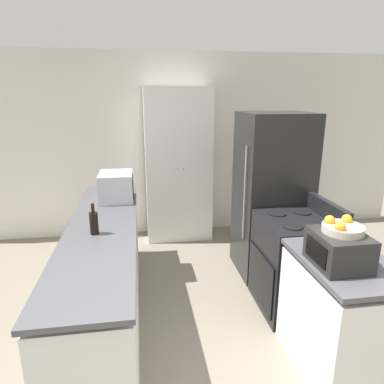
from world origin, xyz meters
name	(u,v)px	position (x,y,z in m)	size (l,w,h in m)	color
wall_back	(175,146)	(0.00, 3.53, 1.30)	(7.00, 0.06, 2.60)	silver
counter_left	(105,274)	(-0.88, 1.47, 0.44)	(0.60, 2.73, 0.91)	silver
counter_right	(339,318)	(0.88, 0.53, 0.44)	(0.60, 0.87, 0.91)	silver
pantry_cabinet	(178,166)	(0.01, 3.25, 1.06)	(0.91, 0.48, 2.11)	white
stove	(294,263)	(0.90, 1.34, 0.46)	(0.66, 0.71, 1.07)	black
refrigerator	(271,195)	(0.94, 2.10, 0.92)	(0.75, 0.72, 1.84)	black
microwave	(116,186)	(-0.78, 2.24, 1.06)	(0.36, 0.44, 0.30)	#B2B2B7
wine_bottle	(94,222)	(-0.91, 1.29, 1.01)	(0.07, 0.07, 0.26)	black
toaster_oven	(339,250)	(0.77, 0.48, 1.02)	(0.33, 0.37, 0.23)	black
fruit_bowl	(342,227)	(0.78, 0.50, 1.17)	(0.27, 0.27, 0.10)	#B2A893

